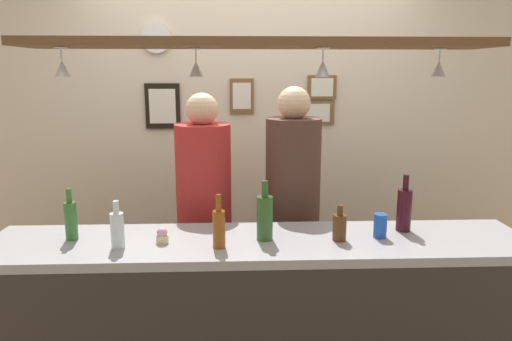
# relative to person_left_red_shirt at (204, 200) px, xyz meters

# --- Properties ---
(back_wall) EXTENTS (4.40, 0.06, 2.60)m
(back_wall) POSITION_rel_person_left_red_shirt_xyz_m (0.32, 0.83, 0.29)
(back_wall) COLOR beige
(back_wall) RESTS_ON ground_plane
(bar_counter) EXTENTS (2.70, 0.55, 0.97)m
(bar_counter) POSITION_rel_person_left_red_shirt_xyz_m (0.32, -0.77, -0.34)
(bar_counter) COLOR #99999E
(bar_counter) RESTS_ON ground_plane
(overhead_glass_rack) EXTENTS (2.20, 0.36, 0.04)m
(overhead_glass_rack) POSITION_rel_person_left_red_shirt_xyz_m (0.32, -0.57, 0.92)
(overhead_glass_rack) COLOR brown
(hanging_wineglass_far_left) EXTENTS (0.07, 0.07, 0.13)m
(hanging_wineglass_far_left) POSITION_rel_person_left_red_shirt_xyz_m (-0.58, -0.63, 0.80)
(hanging_wineglass_far_left) COLOR silver
(hanging_wineglass_far_left) RESTS_ON overhead_glass_rack
(hanging_wineglass_left) EXTENTS (0.07, 0.07, 0.13)m
(hanging_wineglass_left) POSITION_rel_person_left_red_shirt_xyz_m (0.01, -0.51, 0.80)
(hanging_wineglass_left) COLOR silver
(hanging_wineglass_left) RESTS_ON overhead_glass_rack
(hanging_wineglass_center_left) EXTENTS (0.07, 0.07, 0.13)m
(hanging_wineglass_center_left) POSITION_rel_person_left_red_shirt_xyz_m (0.61, -0.63, 0.80)
(hanging_wineglass_center_left) COLOR silver
(hanging_wineglass_center_left) RESTS_ON overhead_glass_rack
(hanging_wineglass_center) EXTENTS (0.07, 0.07, 0.13)m
(hanging_wineglass_center) POSITION_rel_person_left_red_shirt_xyz_m (1.19, -0.54, 0.80)
(hanging_wineglass_center) COLOR silver
(hanging_wineglass_center) RESTS_ON overhead_glass_rack
(person_left_red_shirt) EXTENTS (0.34, 0.34, 1.67)m
(person_left_red_shirt) POSITION_rel_person_left_red_shirt_xyz_m (0.00, 0.00, 0.00)
(person_left_red_shirt) COLOR #2D334C
(person_left_red_shirt) RESTS_ON ground_plane
(person_right_brown_shirt) EXTENTS (0.34, 0.34, 1.71)m
(person_right_brown_shirt) POSITION_rel_person_left_red_shirt_xyz_m (0.55, -0.00, 0.02)
(person_right_brown_shirt) COLOR #2D334C
(person_right_brown_shirt) RESTS_ON ground_plane
(bottle_beer_amber_tall) EXTENTS (0.06, 0.06, 0.26)m
(bottle_beer_amber_tall) POSITION_rel_person_left_red_shirt_xyz_m (0.12, -0.72, 0.07)
(bottle_beer_amber_tall) COLOR brown
(bottle_beer_amber_tall) RESTS_ON bar_counter
(bottle_soda_clear) EXTENTS (0.06, 0.06, 0.23)m
(bottle_soda_clear) POSITION_rel_person_left_red_shirt_xyz_m (-0.36, -0.71, 0.06)
(bottle_soda_clear) COLOR silver
(bottle_soda_clear) RESTS_ON bar_counter
(bottle_beer_green_import) EXTENTS (0.06, 0.06, 0.26)m
(bottle_beer_green_import) POSITION_rel_person_left_red_shirt_xyz_m (-0.62, -0.58, 0.07)
(bottle_beer_green_import) COLOR #336B2D
(bottle_beer_green_import) RESTS_ON bar_counter
(bottle_wine_dark_red) EXTENTS (0.08, 0.08, 0.30)m
(bottle_wine_dark_red) POSITION_rel_person_left_red_shirt_xyz_m (1.08, -0.52, 0.09)
(bottle_wine_dark_red) COLOR #380F19
(bottle_wine_dark_red) RESTS_ON bar_counter
(bottle_beer_brown_stubby) EXTENTS (0.07, 0.07, 0.18)m
(bottle_beer_brown_stubby) POSITION_rel_person_left_red_shirt_xyz_m (0.71, -0.65, 0.04)
(bottle_beer_brown_stubby) COLOR #512D14
(bottle_beer_brown_stubby) RESTS_ON bar_counter
(bottle_champagne_green) EXTENTS (0.08, 0.08, 0.30)m
(bottle_champagne_green) POSITION_rel_person_left_red_shirt_xyz_m (0.34, -0.62, 0.09)
(bottle_champagne_green) COLOR #2D5623
(bottle_champagne_green) RESTS_ON bar_counter
(drink_can) EXTENTS (0.07, 0.07, 0.12)m
(drink_can) POSITION_rel_person_left_red_shirt_xyz_m (0.92, -0.62, 0.03)
(drink_can) COLOR #1E4CB2
(drink_can) RESTS_ON bar_counter
(cupcake) EXTENTS (0.06, 0.06, 0.08)m
(cupcake) POSITION_rel_person_left_red_shirt_xyz_m (-0.16, -0.65, 0.00)
(cupcake) COLOR beige
(cupcake) RESTS_ON bar_counter
(picture_frame_upper_small) EXTENTS (0.22, 0.02, 0.18)m
(picture_frame_upper_small) POSITION_rel_person_left_red_shirt_xyz_m (0.86, 0.78, 0.67)
(picture_frame_upper_small) COLOR brown
(picture_frame_upper_small) RESTS_ON back_wall
(picture_frame_crest) EXTENTS (0.18, 0.02, 0.26)m
(picture_frame_crest) POSITION_rel_person_left_red_shirt_xyz_m (0.25, 0.78, 0.60)
(picture_frame_crest) COLOR brown
(picture_frame_crest) RESTS_ON back_wall
(picture_frame_lower_pair) EXTENTS (0.30, 0.02, 0.18)m
(picture_frame_lower_pair) POSITION_rel_person_left_red_shirt_xyz_m (0.81, 0.78, 0.47)
(picture_frame_lower_pair) COLOR brown
(picture_frame_lower_pair) RESTS_ON back_wall
(picture_frame_caricature) EXTENTS (0.26, 0.02, 0.34)m
(picture_frame_caricature) POSITION_rel_person_left_red_shirt_xyz_m (-0.35, 0.78, 0.53)
(picture_frame_caricature) COLOR black
(picture_frame_caricature) RESTS_ON back_wall
(wall_clock) EXTENTS (0.22, 0.03, 0.22)m
(wall_clock) POSITION_rel_person_left_red_shirt_xyz_m (-0.38, 0.78, 1.02)
(wall_clock) COLOR white
(wall_clock) RESTS_ON back_wall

